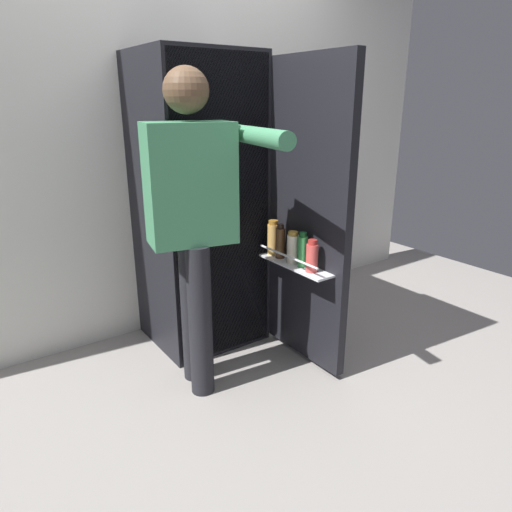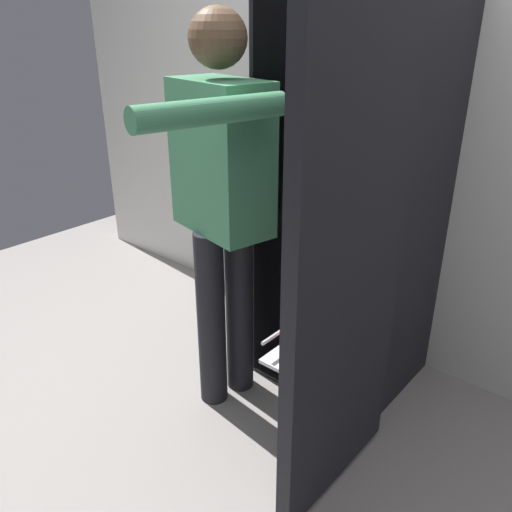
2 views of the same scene
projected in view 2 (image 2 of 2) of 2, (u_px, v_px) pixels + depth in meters
ground_plane at (269, 427)px, 2.16m from camera, size 5.35×5.35×0.00m
kitchen_wall at (400, 93)px, 2.25m from camera, size 4.40×0.10×2.53m
refrigerator at (351, 205)px, 2.13m from camera, size 0.69×1.19×1.71m
person at (224, 192)px, 1.98m from camera, size 0.53×0.76×1.60m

